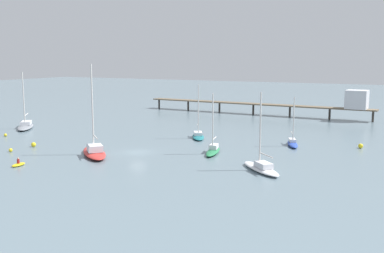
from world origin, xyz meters
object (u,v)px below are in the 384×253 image
(sailboat_gray, at_px, (26,125))
(dinghy_yellow, at_px, (18,164))
(sailboat_blue, at_px, (293,142))
(mooring_buoy_inner, at_px, (361,146))
(mooring_buoy_mid, at_px, (11,150))
(mooring_buoy_near, at_px, (5,135))
(sailboat_red, at_px, (94,151))
(sailboat_teal, at_px, (198,135))
(mooring_buoy_far, at_px, (34,145))
(sailboat_white, at_px, (261,167))
(sailboat_green, at_px, (213,149))
(pier, at_px, (314,101))

(sailboat_gray, xyz_separation_m, dinghy_yellow, (24.30, -23.69, -0.42))
(dinghy_yellow, bearing_deg, sailboat_gray, 135.73)
(sailboat_blue, bearing_deg, mooring_buoy_inner, 15.92)
(dinghy_yellow, distance_m, mooring_buoy_mid, 10.14)
(mooring_buoy_near, bearing_deg, sailboat_red, -12.20)
(sailboat_teal, distance_m, sailboat_gray, 36.81)
(sailboat_red, height_order, mooring_buoy_far, sailboat_red)
(sailboat_white, bearing_deg, mooring_buoy_far, -177.36)
(sailboat_white, xyz_separation_m, mooring_buoy_mid, (-38.06, -6.23, -0.32))
(sailboat_white, xyz_separation_m, mooring_buoy_far, (-37.93, -1.75, -0.22))
(mooring_buoy_mid, bearing_deg, mooring_buoy_inner, 30.19)
(sailboat_green, relative_size, mooring_buoy_inner, 11.92)
(dinghy_yellow, height_order, mooring_buoy_mid, dinghy_yellow)
(sailboat_green, bearing_deg, pier, 84.51)
(mooring_buoy_inner, bearing_deg, mooring_buoy_far, -153.96)
(sailboat_blue, relative_size, mooring_buoy_mid, 14.31)
(pier, height_order, mooring_buoy_mid, pier)
(sailboat_white, distance_m, sailboat_green, 12.13)
(sailboat_blue, xyz_separation_m, mooring_buoy_mid, (-37.18, -24.66, -0.29))
(mooring_buoy_far, bearing_deg, sailboat_white, 2.64)
(sailboat_red, bearing_deg, mooring_buoy_inner, 34.72)
(sailboat_blue, distance_m, dinghy_yellow, 42.10)
(sailboat_teal, height_order, dinghy_yellow, sailboat_teal)
(sailboat_blue, height_order, mooring_buoy_near, sailboat_blue)
(sailboat_gray, relative_size, mooring_buoy_far, 15.14)
(sailboat_red, bearing_deg, sailboat_green, 31.99)
(pier, relative_size, dinghy_yellow, 24.77)
(sailboat_blue, bearing_deg, sailboat_green, -128.31)
(dinghy_yellow, relative_size, mooring_buoy_far, 3.16)
(sailboat_gray, height_order, mooring_buoy_mid, sailboat_gray)
(pier, relative_size, mooring_buoy_far, 78.29)
(sailboat_gray, distance_m, mooring_buoy_mid, 23.96)
(mooring_buoy_far, bearing_deg, sailboat_gray, 140.58)
(sailboat_green, height_order, sailboat_teal, sailboat_teal)
(pier, xyz_separation_m, mooring_buoy_mid, (-32.65, -60.40, -3.72))
(pier, xyz_separation_m, sailboat_green, (-4.54, -47.22, -3.39))
(sailboat_teal, relative_size, mooring_buoy_near, 17.75)
(dinghy_yellow, bearing_deg, mooring_buoy_inner, 40.54)
(sailboat_white, relative_size, sailboat_teal, 1.04)
(sailboat_red, xyz_separation_m, dinghy_yellow, (-4.88, -9.74, -0.50))
(sailboat_green, bearing_deg, sailboat_gray, 174.06)
(sailboat_teal, bearing_deg, sailboat_gray, -170.36)
(sailboat_white, distance_m, mooring_buoy_inner, 23.30)
(sailboat_white, height_order, dinghy_yellow, sailboat_white)
(sailboat_teal, relative_size, sailboat_gray, 0.84)
(sailboat_white, bearing_deg, sailboat_blue, 92.72)
(sailboat_teal, xyz_separation_m, mooring_buoy_inner, (27.17, 3.64, -0.19))
(sailboat_blue, bearing_deg, mooring_buoy_far, -151.43)
(sailboat_gray, height_order, mooring_buoy_inner, sailboat_gray)
(sailboat_gray, relative_size, dinghy_yellow, 4.79)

